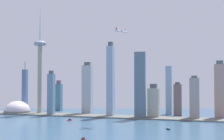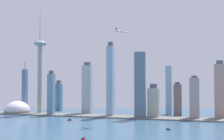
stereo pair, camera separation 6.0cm
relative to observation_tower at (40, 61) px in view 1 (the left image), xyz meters
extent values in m
cube|color=#60625D|center=(230.68, -14.27, -144.25)|extent=(733.86, 59.52, 3.05)
cylinder|color=#A0A08D|center=(0.00, 0.00, -47.89)|extent=(12.00, 12.00, 195.78)
ellipsoid|color=#99A8C5|center=(0.00, 0.00, 50.00)|extent=(34.87, 34.87, 13.41)
torus|color=#A0A08D|center=(0.00, 0.00, 45.31)|extent=(32.32, 32.32, 2.68)
cone|color=silver|center=(0.00, 0.00, 108.77)|extent=(6.00, 6.00, 104.13)
cylinder|color=slate|center=(-62.74, -11.37, -141.46)|extent=(71.38, 71.38, 8.64)
ellipsoid|color=silver|center=(-62.74, -11.37, -137.14)|extent=(67.81, 67.81, 52.21)
cube|color=tan|center=(473.31, 29.96, -79.75)|extent=(26.25, 14.54, 132.05)
cube|color=#4E6462|center=(473.31, 29.96, -9.38)|extent=(15.75, 8.73, 8.70)
cube|color=slate|center=(286.50, -21.86, -64.71)|extent=(26.74, 12.02, 162.13)
cube|color=#735D5C|center=(370.40, 56.22, -104.62)|extent=(20.31, 13.64, 82.31)
cube|color=#535057|center=(370.40, 56.22, -60.79)|extent=(12.19, 8.18, 5.36)
cube|color=#B0B2A2|center=(315.99, 1.24, -109.21)|extent=(27.63, 24.82, 73.13)
cube|color=slate|center=(315.99, 1.24, -67.23)|extent=(16.58, 14.89, 10.84)
cube|color=#9B9392|center=(413.77, 4.02, -96.58)|extent=(22.82, 23.10, 98.39)
cube|color=#585E57|center=(413.77, 4.02, -44.68)|extent=(13.69, 13.86, 5.41)
cube|color=#A9B4BE|center=(128.24, 34.38, -79.10)|extent=(26.48, 21.39, 133.36)
cube|color=#515E5A|center=(128.24, 34.38, -7.79)|extent=(15.89, 12.84, 9.25)
cube|color=slate|center=(-66.55, 31.38, -83.73)|extent=(13.10, 12.45, 124.09)
cylinder|color=#4C4C51|center=(-66.55, 31.38, -9.85)|extent=(1.60, 1.60, 23.66)
cube|color=#63849E|center=(49.73, -27.44, -91.21)|extent=(16.73, 15.00, 109.12)
cube|color=#565860|center=(49.73, -27.44, -32.12)|extent=(10.04, 9.00, 9.06)
cube|color=#447089|center=(11.26, 95.26, -105.14)|extent=(18.41, 16.69, 81.26)
cube|color=#644E61|center=(11.26, 95.26, -58.98)|extent=(11.05, 10.01, 11.07)
cube|color=#85A8C6|center=(345.09, 88.76, -80.08)|extent=(16.16, 25.17, 131.39)
cube|color=#90A8C4|center=(207.02, -6.16, -55.84)|extent=(16.55, 23.57, 179.87)
cube|color=#4F5663|center=(207.02, -6.16, 39.69)|extent=(9.93, 14.14, 11.18)
cube|color=#B32721|center=(253.64, -311.38, -144.64)|extent=(10.92, 10.23, 2.28)
cube|color=#2E3645|center=(253.64, -311.38, -142.29)|extent=(5.40, 5.18, 2.42)
cube|color=#B3162B|center=(137.65, -105.27, -145.16)|extent=(9.50, 13.35, 1.24)
cube|color=#33383E|center=(137.65, -105.27, -143.11)|extent=(5.35, 6.39, 2.86)
cube|color=#0E2A2F|center=(369.35, -173.80, -144.78)|extent=(8.72, 11.37, 1.99)
cube|color=#9DA5B2|center=(369.35, -173.80, -142.53)|extent=(4.78, 5.51, 2.51)
cylinder|color=silver|center=(259.73, -102.76, 55.55)|extent=(21.74, 29.54, 3.72)
sphere|color=silver|center=(269.07, -89.03, 55.55)|extent=(3.72, 3.72, 3.72)
cube|color=silver|center=(259.73, -102.76, 57.22)|extent=(31.53, 23.40, 0.50)
cube|color=silver|center=(251.90, -114.28, 56.10)|extent=(11.90, 9.46, 0.40)
cube|color=#2D333D|center=(251.90, -114.28, 59.91)|extent=(2.15, 2.83, 5.00)
camera|label=1|loc=(429.22, -755.57, -52.44)|focal=48.99mm
camera|label=2|loc=(429.28, -755.55, -52.44)|focal=48.99mm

